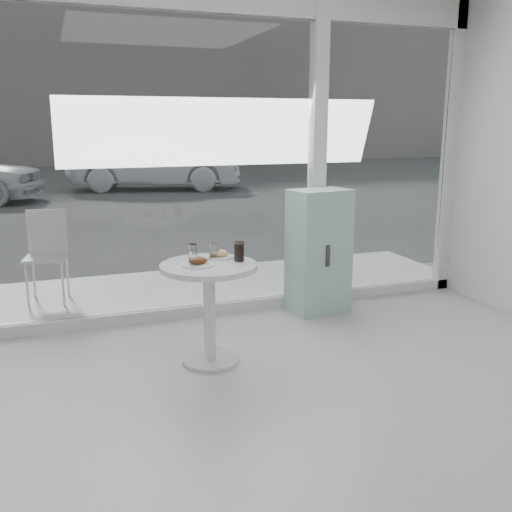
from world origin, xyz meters
name	(u,v)px	position (x,y,z in m)	size (l,w,h in m)	color
ground	(412,495)	(0.00, 0.00, 0.00)	(6.00, 6.00, 0.00)	#9E9E9C
storefront	(236,131)	(0.07, 3.00, 1.71)	(5.00, 0.14, 3.00)	silver
main_table	(209,292)	(-0.50, 1.90, 0.55)	(0.72, 0.72, 0.77)	silver
patio_deck	(208,287)	(0.00, 3.80, 0.03)	(5.60, 1.60, 0.05)	beige
street	(103,183)	(0.00, 16.00, 0.00)	(40.00, 24.00, 0.00)	#313131
far_building	(78,71)	(0.00, 25.00, 4.00)	(40.00, 2.00, 8.00)	gray
mint_cabinet	(319,251)	(0.81, 2.73, 0.59)	(0.59, 0.44, 1.18)	#8EB59F
patio_chair	(47,250)	(-1.63, 3.84, 0.56)	(0.45, 0.45, 0.90)	silver
car_silver	(156,162)	(1.22, 13.64, 0.75)	(1.58, 4.53, 1.49)	#A5A8AD
plate_fritter	(199,262)	(-0.58, 1.87, 0.80)	(0.23, 0.23, 0.07)	silver
plate_donut	(219,255)	(-0.37, 2.07, 0.79)	(0.23, 0.23, 0.05)	silver
water_tumbler_a	(193,252)	(-0.56, 2.12, 0.82)	(0.07, 0.07, 0.11)	white
water_tumbler_b	(214,252)	(-0.41, 2.05, 0.82)	(0.07, 0.07, 0.12)	white
cola_glass	(239,252)	(-0.26, 1.91, 0.84)	(0.08, 0.08, 0.15)	white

